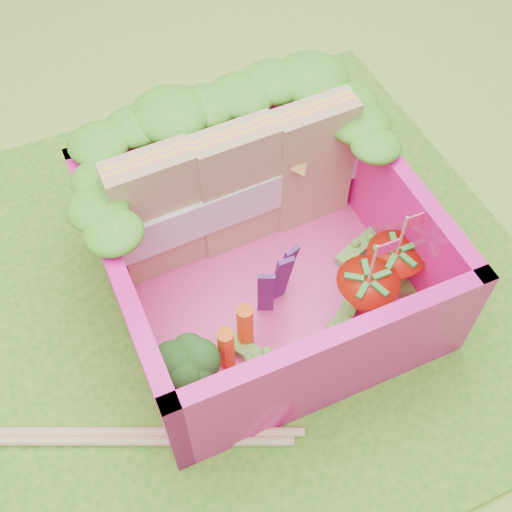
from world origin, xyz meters
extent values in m
plane|color=#80B733|center=(0.00, 0.00, 0.00)|extent=(14.00, 14.00, 0.00)
cube|color=#439321|center=(0.00, 0.00, 0.01)|extent=(2.60, 2.60, 0.03)
cube|color=#EE3C95|center=(0.07, -0.07, 0.06)|extent=(1.30, 1.30, 0.05)
cube|color=#F31491|center=(0.07, 0.54, 0.31)|extent=(1.30, 0.07, 0.55)
cube|color=#F31491|center=(0.07, -0.69, 0.31)|extent=(1.30, 0.07, 0.55)
cube|color=#F31491|center=(-0.55, -0.07, 0.31)|extent=(0.07, 1.30, 0.55)
cube|color=#F31491|center=(0.68, -0.07, 0.31)|extent=(0.07, 1.30, 0.55)
ellipsoid|color=#1D8217|center=(-0.43, 0.51, 0.64)|extent=(0.30, 0.30, 0.11)
ellipsoid|color=#1D8217|center=(-0.26, 0.51, 0.64)|extent=(0.30, 0.30, 0.11)
ellipsoid|color=#1D8217|center=(-0.10, 0.51, 0.64)|extent=(0.30, 0.30, 0.11)
ellipsoid|color=#1D8217|center=(0.07, 0.51, 0.64)|extent=(0.30, 0.30, 0.11)
ellipsoid|color=#1D8217|center=(0.24, 0.51, 0.64)|extent=(0.30, 0.30, 0.11)
ellipsoid|color=#1D8217|center=(0.40, 0.51, 0.64)|extent=(0.30, 0.30, 0.11)
ellipsoid|color=#1D8217|center=(0.57, 0.51, 0.64)|extent=(0.30, 0.30, 0.11)
ellipsoid|color=#1D8217|center=(-0.51, 0.03, 0.64)|extent=(0.27, 0.27, 0.10)
ellipsoid|color=#1D8217|center=(-0.51, 0.17, 0.64)|extent=(0.27, 0.27, 0.10)
ellipsoid|color=#1D8217|center=(-0.51, 0.31, 0.64)|extent=(0.27, 0.27, 0.10)
ellipsoid|color=#1D8217|center=(0.65, 0.03, 0.64)|extent=(0.27, 0.27, 0.10)
ellipsoid|color=#1D8217|center=(0.65, 0.17, 0.64)|extent=(0.27, 0.27, 0.10)
ellipsoid|color=#1D8217|center=(0.65, 0.31, 0.64)|extent=(0.27, 0.27, 0.10)
cube|color=tan|center=(-0.30, 0.22, 0.41)|extent=(0.38, 0.16, 0.66)
cube|color=tan|center=(0.07, 0.22, 0.41)|extent=(0.38, 0.16, 0.66)
cube|color=tan|center=(0.44, 0.22, 0.41)|extent=(0.38, 0.16, 0.66)
cube|color=white|center=(0.07, 0.22, 0.38)|extent=(1.19, 0.22, 0.20)
cylinder|color=#689749|center=(-0.41, -0.41, 0.15)|extent=(0.12, 0.12, 0.14)
ellipsoid|color=#154F1A|center=(-0.41, -0.41, 0.27)|extent=(0.34, 0.34, 0.12)
cylinder|color=#ED5A14|center=(-0.24, -0.39, 0.20)|extent=(0.07, 0.07, 0.24)
cylinder|color=#ED5A14|center=(-0.13, -0.34, 0.22)|extent=(0.07, 0.07, 0.27)
cube|color=#471958|center=(0.00, -0.26, 0.27)|extent=(0.07, 0.05, 0.38)
cube|color=#471958|center=(0.09, -0.22, 0.27)|extent=(0.07, 0.02, 0.38)
cube|color=#471958|center=(0.12, -0.18, 0.27)|extent=(0.07, 0.04, 0.38)
cone|color=red|center=(0.38, -0.42, 0.21)|extent=(0.26, 0.26, 0.26)
cylinder|color=tan|center=(0.38, -0.42, 0.46)|extent=(0.01, 0.01, 0.24)
cube|color=#F7297D|center=(0.43, -0.42, 0.54)|extent=(0.10, 0.01, 0.06)
cone|color=red|center=(0.57, -0.33, 0.21)|extent=(0.25, 0.25, 0.25)
cylinder|color=tan|center=(0.57, -0.33, 0.45)|extent=(0.01, 0.01, 0.24)
cube|color=#F7297D|center=(0.62, -0.33, 0.53)|extent=(0.10, 0.01, 0.06)
cube|color=#57BC3B|center=(0.57, -0.10, 0.11)|extent=(0.32, 0.18, 0.05)
cube|color=#57BC3B|center=(0.57, -0.37, 0.11)|extent=(0.32, 0.20, 0.05)
cube|color=#57BC3B|center=(0.26, -0.45, 0.11)|extent=(0.30, 0.25, 0.05)
cube|color=#57BC3B|center=(-0.12, -0.44, 0.11)|extent=(0.22, 0.31, 0.05)
cube|color=tan|center=(-1.15, -0.35, 0.05)|extent=(2.06, 0.95, 0.04)
cube|color=tan|center=(-1.10, -0.33, 0.05)|extent=(2.06, 0.95, 0.04)
camera|label=1|loc=(-0.62, -1.55, 2.52)|focal=45.00mm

